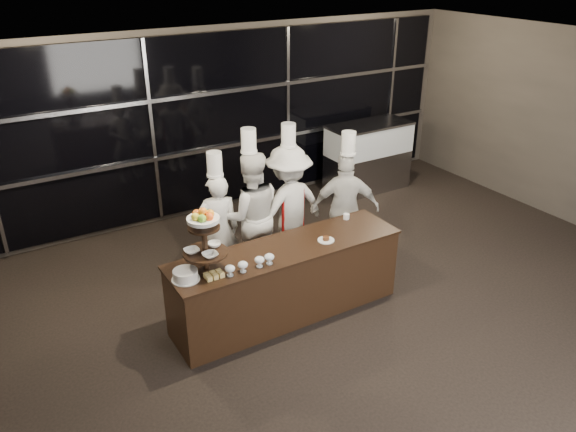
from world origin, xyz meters
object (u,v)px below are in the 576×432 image
buffet_counter (287,281)px  chef_c (288,206)px  chef_a (218,227)px  chef_b (251,215)px  display_stand (204,236)px  layer_cake (185,275)px  display_case (368,154)px  chef_d (345,208)px

buffet_counter → chef_c: chef_c is taller
chef_a → buffet_counter: bearing=-72.1°
chef_a → chef_b: bearing=-8.0°
chef_a → chef_b: chef_b is taller
display_stand → layer_cake: 0.45m
layer_cake → chef_c: size_ratio=0.15×
layer_cake → chef_a: bearing=52.3°
display_stand → chef_b: (1.09, 1.05, -0.45)m
chef_a → layer_cake: bearing=-127.7°
chef_a → chef_c: chef_c is taller
layer_cake → chef_b: bearing=39.3°
chef_a → chef_b: 0.46m
layer_cake → chef_c: (1.92, 1.11, -0.10)m
display_stand → display_case: display_stand is taller
layer_cake → display_case: display_case is taller
display_stand → buffet_counter: bearing=0.0°
buffet_counter → display_case: 4.20m
chef_d → layer_cake: bearing=-163.9°
display_stand → chef_c: (1.66, 1.06, -0.46)m
buffet_counter → chef_a: size_ratio=1.57×
chef_a → chef_c: bearing=-3.3°
display_stand → chef_d: bearing=16.7°
buffet_counter → chef_c: (0.66, 1.06, 0.41)m
buffet_counter → chef_d: (1.37, 0.71, 0.35)m
buffet_counter → display_stand: bearing=-180.0°
chef_c → display_stand: bearing=-147.6°
buffet_counter → chef_b: size_ratio=1.38×
chef_d → display_stand: bearing=-163.3°
chef_a → chef_b: size_ratio=0.88×
chef_c → chef_d: bearing=-26.0°
chef_d → display_case: bearing=44.7°
buffet_counter → chef_a: (-0.36, 1.11, 0.33)m
display_stand → chef_d: chef_d is taller
buffet_counter → layer_cake: size_ratio=9.47×
display_case → chef_d: (-1.91, -1.89, 0.13)m
layer_cake → display_case: bearing=30.3°
chef_b → chef_d: (1.28, -0.34, -0.07)m
display_stand → chef_b: 1.58m
display_case → chef_a: (-3.64, -1.49, 0.10)m
display_stand → chef_d: (2.37, 0.71, -0.52)m
display_stand → chef_b: chef_b is taller
layer_cake → chef_c: 2.22m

